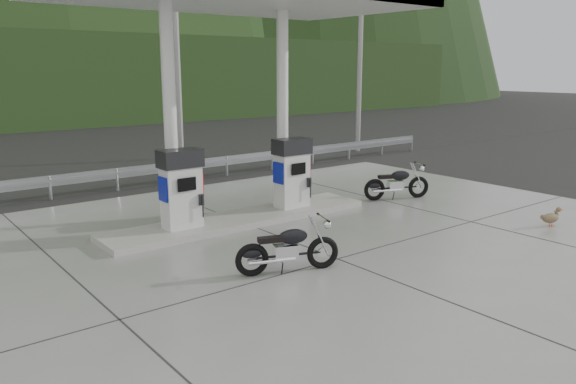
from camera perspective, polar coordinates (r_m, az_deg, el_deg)
ground at (r=12.03m, az=1.81°, el=-5.66°), size 160.00×160.00×0.00m
forecourt_apron at (r=12.03m, az=1.81°, el=-5.61°), size 18.00×14.00×0.02m
pump_island at (r=13.94m, az=-4.78°, el=-2.75°), size 7.00×1.40×0.15m
gas_pump_left at (r=12.93m, az=-10.79°, el=0.32°), size 0.95×0.55×1.80m
gas_pump_right at (r=14.63m, az=0.40°, el=1.95°), size 0.95×0.55×1.80m
canopy_column_left at (r=13.05m, az=-11.89°, el=7.49°), size 0.30×0.30×5.00m
canopy_column_right at (r=14.74m, az=-0.56°, el=8.30°), size 0.30×0.30×5.00m
guardrail at (r=18.56m, az=-14.18°, el=2.69°), size 26.00×0.16×1.42m
road at (r=21.89m, az=-17.82°, el=2.04°), size 60.00×7.00×0.01m
utility_pole_b at (r=20.52m, az=-11.21°, el=12.97°), size 0.22×0.22×8.00m
utility_pole_c at (r=25.89m, az=7.31°, el=12.95°), size 0.22×0.22×8.00m
motorcycle_left at (r=10.45m, az=-0.00°, el=-5.82°), size 1.96×1.21×0.89m
motorcycle_right at (r=16.56m, az=11.00°, el=0.84°), size 1.98×1.29×0.90m
duck at (r=14.88m, az=25.11°, el=-2.44°), size 0.57×0.33×0.40m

